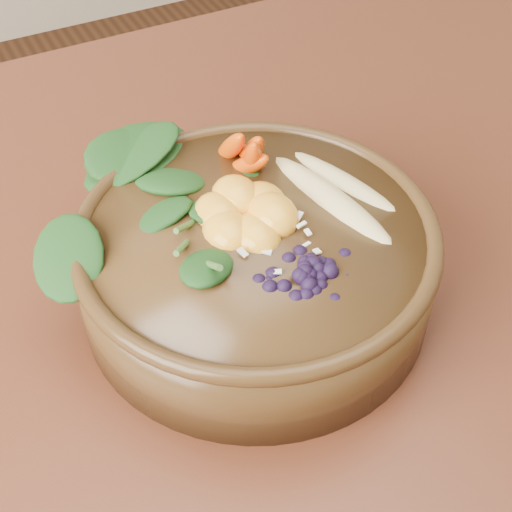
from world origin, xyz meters
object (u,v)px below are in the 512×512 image
carrot_cluster (256,119)px  dining_table (371,263)px  kale_heap (166,188)px  stoneware_bowl (256,264)px  blueberry_pile (306,255)px  banana_halves (338,176)px  mandarin_cluster (245,201)px

carrot_cluster → dining_table: bearing=-18.1°
kale_heap → carrot_cluster: bearing=16.7°
stoneware_bowl → carrot_cluster: bearing=62.5°
stoneware_bowl → carrot_cluster: carrot_cluster is taller
dining_table → blueberry_pile: size_ratio=11.66×
stoneware_bowl → kale_heap: kale_heap is taller
banana_halves → blueberry_pile: (-0.07, -0.07, 0.01)m
dining_table → stoneware_bowl: stoneware_bowl is taller
blueberry_pile → stoneware_bowl: bearing=99.0°
mandarin_cluster → stoneware_bowl: bearing=-90.2°
dining_table → banana_halves: (-0.09, -0.04, 0.19)m
dining_table → stoneware_bowl: 0.23m
kale_heap → mandarin_cluster: bearing=-35.6°
carrot_cluster → banana_halves: carrot_cluster is taller
stoneware_bowl → mandarin_cluster: 0.06m
dining_table → stoneware_bowl: (-0.17, -0.06, 0.13)m
stoneware_bowl → blueberry_pile: size_ratio=2.16×
kale_heap → banana_halves: size_ratio=1.14×
dining_table → mandarin_cluster: (-0.17, -0.04, 0.19)m
kale_heap → dining_table: bearing=0.4°
dining_table → banana_halves: size_ratio=9.38×
dining_table → kale_heap: (-0.23, -0.00, 0.20)m
kale_heap → banana_halves: bearing=-17.4°
dining_table → carrot_cluster: carrot_cluster is taller
dining_table → kale_heap: 0.30m
banana_halves → kale_heap: bearing=156.5°
kale_heap → carrot_cluster: 0.10m
carrot_cluster → blueberry_pile: 0.15m
mandarin_cluster → kale_heap: bearing=144.4°
dining_table → banana_halves: 0.21m
mandarin_cluster → blueberry_pile: 0.08m
banana_halves → mandarin_cluster: bearing=170.3°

